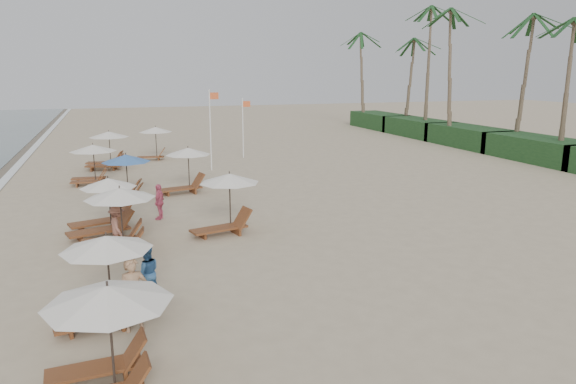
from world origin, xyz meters
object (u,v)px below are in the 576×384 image
object	(u,v)px
beachgoer_far_a	(159,202)
lounger_station_5	(91,162)
inland_station_2	(154,138)
beachgoer_mid_b	(117,227)
lounger_station_1	(100,278)
lounger_station_0	(100,336)
lounger_station_4	(123,176)
lounger_station_6	(106,151)
inland_station_1	(184,167)
beachgoer_mid_a	(147,273)
lounger_station_2	(114,220)
flag_pole_near	(211,126)
lounger_station_3	(101,210)
inland_station_0	(224,199)
beachgoer_near	(134,294)

from	to	relation	value
beachgoer_far_a	lounger_station_5	bearing A→B (deg)	-136.66
inland_station_2	beachgoer_far_a	bearing A→B (deg)	-94.12
lounger_station_5	beachgoer_mid_b	bearing A→B (deg)	-84.73
lounger_station_1	beachgoer_far_a	distance (m)	9.10
lounger_station_0	lounger_station_1	world-z (taller)	lounger_station_0
lounger_station_4	lounger_station_6	distance (m)	8.99
lounger_station_0	inland_station_1	xyz separation A→B (m)	(3.82, 16.60, 0.11)
beachgoer_mid_a	beachgoer_far_a	bearing A→B (deg)	-103.46
lounger_station_2	flag_pole_near	distance (m)	15.29
lounger_station_6	lounger_station_0	bearing A→B (deg)	-90.35
beachgoer_mid_b	flag_pole_near	size ratio (longest dim) A/B	0.31
lounger_station_6	beachgoer_far_a	world-z (taller)	lounger_station_6
lounger_station_2	beachgoer_far_a	world-z (taller)	lounger_station_2
lounger_station_6	beachgoer_far_a	xyz separation A→B (m)	(2.02, -12.99, -0.38)
inland_station_2	lounger_station_5	bearing A→B (deg)	-118.29
lounger_station_4	flag_pole_near	size ratio (longest dim) A/B	0.52
beachgoer_far_a	beachgoer_mid_b	bearing A→B (deg)	-2.87
lounger_station_0	lounger_station_5	xyz separation A→B (m)	(-0.60, 20.36, 0.03)
lounger_station_4	inland_station_1	world-z (taller)	inland_station_1
lounger_station_4	flag_pole_near	bearing A→B (deg)	49.40
lounger_station_3	lounger_station_6	size ratio (longest dim) A/B	0.96
lounger_station_6	flag_pole_near	size ratio (longest dim) A/B	0.58
inland_station_0	flag_pole_near	world-z (taller)	flag_pole_near
inland_station_0	beachgoer_mid_b	bearing A→B (deg)	-172.93
lounger_station_1	beachgoer_mid_a	xyz separation A→B (m)	(1.14, 0.89, -0.34)
lounger_station_0	inland_station_1	distance (m)	17.03
beachgoer_mid_b	inland_station_2	bearing A→B (deg)	-19.72
inland_station_1	beachgoer_mid_b	bearing A→B (deg)	-113.21
lounger_station_4	beachgoer_near	bearing A→B (deg)	-90.85
lounger_station_5	inland_station_1	size ratio (longest dim) A/B	0.89
lounger_station_1	lounger_station_3	distance (m)	7.51
lounger_station_4	flag_pole_near	distance (m)	8.43
beachgoer_near	beachgoer_far_a	size ratio (longest dim) A/B	1.19
beachgoer_mid_b	lounger_station_5	bearing A→B (deg)	-5.89
lounger_station_5	inland_station_1	bearing A→B (deg)	-40.38
lounger_station_6	beachgoer_mid_a	size ratio (longest dim) A/B	1.90
beachgoer_mid_a	lounger_station_3	bearing A→B (deg)	-85.86
inland_station_2	lounger_station_1	bearing A→B (deg)	-97.77
inland_station_0	flag_pole_near	size ratio (longest dim) A/B	0.58
inland_station_1	flag_pole_near	distance (m)	6.42
lounger_station_4	inland_station_1	distance (m)	2.98
lounger_station_1	inland_station_1	world-z (taller)	inland_station_1
lounger_station_6	inland_station_0	distance (m)	16.30
inland_station_1	flag_pole_near	world-z (taller)	flag_pole_near
beachgoer_near	lounger_station_3	bearing A→B (deg)	85.09
lounger_station_5	flag_pole_near	size ratio (longest dim) A/B	0.52
flag_pole_near	beachgoer_mid_b	bearing A→B (deg)	-113.22
beachgoer_mid_b	beachgoer_near	bearing A→B (deg)	170.89
beachgoer_mid_a	lounger_station_4	bearing A→B (deg)	-94.75
lounger_station_2	lounger_station_4	distance (m)	7.74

